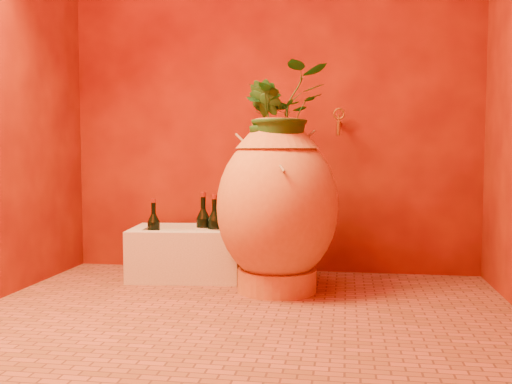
% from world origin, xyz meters
% --- Properties ---
extents(floor, '(2.50, 2.50, 0.00)m').
position_xyz_m(floor, '(0.00, 0.00, 0.00)').
color(floor, brown).
rests_on(floor, ground).
extents(wall_back, '(2.50, 0.02, 2.50)m').
position_xyz_m(wall_back, '(0.00, 1.00, 1.25)').
color(wall_back, '#5A0B05').
rests_on(wall_back, ground).
extents(amphora, '(0.64, 0.64, 0.91)m').
position_xyz_m(amphora, '(0.10, 0.46, 0.45)').
color(amphora, '#C37937').
rests_on(amphora, floor).
extents(stone_basin, '(0.67, 0.49, 0.29)m').
position_xyz_m(stone_basin, '(-0.46, 0.71, 0.14)').
color(stone_basin, beige).
rests_on(stone_basin, floor).
extents(wine_bottle_a, '(0.08, 0.08, 0.33)m').
position_xyz_m(wine_bottle_a, '(-0.28, 0.67, 0.28)').
color(wine_bottle_a, black).
rests_on(wine_bottle_a, stone_basin).
extents(wine_bottle_b, '(0.07, 0.07, 0.30)m').
position_xyz_m(wine_bottle_b, '(-0.63, 0.64, 0.27)').
color(wine_bottle_b, black).
rests_on(wine_bottle_b, stone_basin).
extents(wine_bottle_c, '(0.08, 0.08, 0.34)m').
position_xyz_m(wine_bottle_c, '(-0.36, 0.69, 0.28)').
color(wine_bottle_c, black).
rests_on(wine_bottle_c, stone_basin).
extents(wall_tap, '(0.07, 0.15, 0.16)m').
position_xyz_m(wall_tap, '(0.41, 0.92, 0.92)').
color(wall_tap, olive).
rests_on(wall_tap, wall_back).
extents(plant_main, '(0.57, 0.55, 0.49)m').
position_xyz_m(plant_main, '(0.13, 0.46, 0.94)').
color(plant_main, '#1B4A1A').
rests_on(plant_main, amphora).
extents(plant_side, '(0.27, 0.28, 0.40)m').
position_xyz_m(plant_side, '(0.06, 0.41, 0.89)').
color(plant_side, '#1B4A1A').
rests_on(plant_side, amphora).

